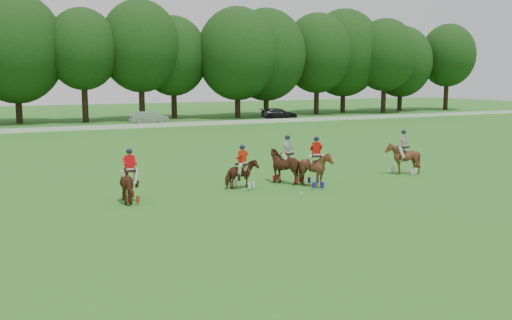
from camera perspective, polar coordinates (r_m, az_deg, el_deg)
name	(u,v)px	position (r m, az deg, el deg)	size (l,w,h in m)	color
ground	(288,210)	(22.79, 3.19, -4.98)	(180.00, 180.00, 0.00)	#256A1E
tree_line	(85,49)	(68.40, -16.70, 10.55)	(117.98, 14.32, 14.75)	black
boundary_rail	(103,127)	(58.61, -15.06, 3.18)	(120.00, 0.10, 0.44)	white
car_mid	(149,118)	(64.26, -10.65, 4.18)	(1.46, 4.18, 1.38)	#A3A2A8
car_right	(279,114)	(70.25, 2.31, 4.65)	(1.87, 4.60, 1.33)	black
polo_red_a	(130,183)	(24.50, -12.46, -2.26)	(1.17, 1.89, 2.28)	#522815
polo_red_b	(242,173)	(26.81, -1.37, -1.36)	(1.75, 1.68, 2.09)	#522815
polo_red_c	(316,169)	(27.31, 6.02, -0.87)	(1.89, 1.99, 2.44)	#522815
polo_stripe_a	(287,166)	(28.19, 3.15, -0.57)	(1.95, 2.16, 2.40)	#522815
polo_stripe_b	(403,158)	(31.70, 14.47, 0.18)	(1.96, 2.03, 2.41)	#522815
polo_ball	(301,193)	(25.73, 4.57, -3.34)	(0.09, 0.09, 0.09)	white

